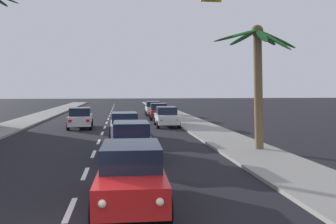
% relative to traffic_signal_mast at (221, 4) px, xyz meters
% --- Properties ---
extents(sidewalk_right, '(3.20, 110.00, 0.14)m').
position_rel_traffic_signal_mast_xyz_m(sidewalk_right, '(4.51, 20.49, -4.78)').
color(sidewalk_right, gray).
rests_on(sidewalk_right, ground).
extents(lane_markings, '(4.28, 87.09, 0.01)m').
position_rel_traffic_signal_mast_xyz_m(lane_markings, '(-2.85, 20.01, -4.85)').
color(lane_markings, silver).
rests_on(lane_markings, ground).
extents(traffic_signal_mast, '(10.44, 0.41, 6.90)m').
position_rel_traffic_signal_mast_xyz_m(traffic_signal_mast, '(0.00, 0.00, 0.00)').
color(traffic_signal_mast, '#2D2D33').
rests_on(traffic_signal_mast, ground).
extents(sedan_lead_at_stop_bar, '(2.05, 4.49, 1.68)m').
position_rel_traffic_signal_mast_xyz_m(sedan_lead_at_stop_bar, '(-1.66, 2.97, -4.00)').
color(sedan_lead_at_stop_bar, red).
rests_on(sedan_lead_at_stop_bar, ground).
extents(sedan_third_in_queue, '(1.95, 4.45, 1.68)m').
position_rel_traffic_signal_mast_xyz_m(sedan_third_in_queue, '(-1.48, 9.54, -4.00)').
color(sedan_third_in_queue, navy).
rests_on(sedan_third_in_queue, ground).
extents(sedan_fifth_in_queue, '(2.04, 4.49, 1.68)m').
position_rel_traffic_signal_mast_xyz_m(sedan_fifth_in_queue, '(-1.72, 16.11, -4.00)').
color(sedan_fifth_in_queue, silver).
rests_on(sedan_fifth_in_queue, ground).
extents(sedan_oncoming_far, '(2.14, 4.52, 1.68)m').
position_rel_traffic_signal_mast_xyz_m(sedan_oncoming_far, '(-5.22, 22.67, -4.00)').
color(sedan_oncoming_far, silver).
rests_on(sedan_oncoming_far, ground).
extents(sedan_parked_nearest_kerb, '(2.05, 4.49, 1.68)m').
position_rel_traffic_signal_mast_xyz_m(sedan_parked_nearest_kerb, '(1.97, 30.11, -4.00)').
color(sedan_parked_nearest_kerb, maroon).
rests_on(sedan_parked_nearest_kerb, ground).
extents(sedan_parked_mid_kerb, '(2.00, 4.47, 1.68)m').
position_rel_traffic_signal_mast_xyz_m(sedan_parked_mid_kerb, '(1.93, 35.74, -4.00)').
color(sedan_parked_mid_kerb, silver).
rests_on(sedan_parked_mid_kerb, ground).
extents(sedan_parked_far_kerb, '(2.02, 4.48, 1.68)m').
position_rel_traffic_signal_mast_xyz_m(sedan_parked_far_kerb, '(1.89, 22.97, -4.00)').
color(sedan_parked_far_kerb, silver).
rests_on(sedan_parked_far_kerb, ground).
extents(palm_right_second, '(4.25, 4.23, 6.41)m').
position_rel_traffic_signal_mast_xyz_m(palm_right_second, '(4.93, 10.47, -0.42)').
color(palm_right_second, brown).
rests_on(palm_right_second, ground).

